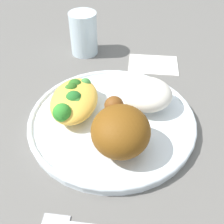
{
  "coord_description": "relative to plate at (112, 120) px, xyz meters",
  "views": [
    {
      "loc": [
        -0.34,
        -0.03,
        0.34
      ],
      "look_at": [
        0.0,
        0.0,
        0.03
      ],
      "focal_mm": 45.05,
      "sensor_mm": 36.0,
      "label": 1
    }
  ],
  "objects": [
    {
      "name": "napkin",
      "position": [
        0.19,
        -0.07,
        -0.01
      ],
      "size": [
        0.08,
        0.11,
        0.0
      ],
      "primitive_type": "cube",
      "rotation": [
        0.0,
        0.0,
        -0.01
      ],
      "color": "white",
      "rests_on": "ground_plane"
    },
    {
      "name": "plate",
      "position": [
        0.0,
        0.0,
        0.0
      ],
      "size": [
        0.28,
        0.28,
        0.02
      ],
      "color": "white",
      "rests_on": "ground_plane"
    },
    {
      "name": "rice_pile",
      "position": [
        0.04,
        -0.06,
        0.03
      ],
      "size": [
        0.08,
        0.09,
        0.05
      ],
      "primitive_type": "ellipsoid",
      "color": "silver",
      "rests_on": "plate"
    },
    {
      "name": "water_glass",
      "position": [
        0.23,
        0.08,
        0.04
      ],
      "size": [
        0.06,
        0.06,
        0.09
      ],
      "primitive_type": "cylinder",
      "color": "silver",
      "rests_on": "ground_plane"
    },
    {
      "name": "roasted_chicken",
      "position": [
        -0.06,
        -0.02,
        0.04
      ],
      "size": [
        0.1,
        0.09,
        0.07
      ],
      "color": "brown",
      "rests_on": "plate"
    },
    {
      "name": "ground_plane",
      "position": [
        0.0,
        0.0,
        -0.01
      ],
      "size": [
        2.0,
        2.0,
        0.0
      ],
      "primitive_type": "plane",
      "color": "#64605C"
    },
    {
      "name": "mac_cheese_with_broccoli",
      "position": [
        0.01,
        0.07,
        0.03
      ],
      "size": [
        0.12,
        0.08,
        0.04
      ],
      "color": "#F4B944",
      "rests_on": "plate"
    }
  ]
}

